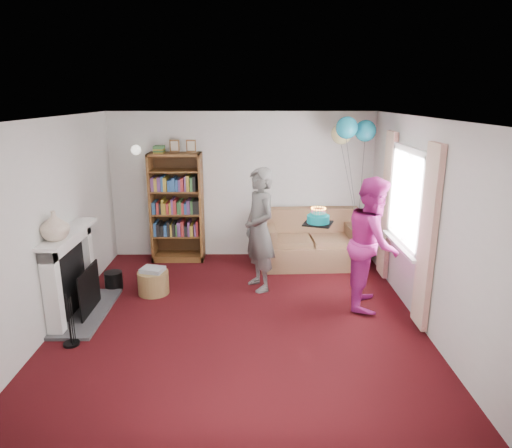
{
  "coord_description": "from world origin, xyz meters",
  "views": [
    {
      "loc": [
        0.17,
        -5.24,
        2.74
      ],
      "look_at": [
        0.22,
        0.6,
        1.1
      ],
      "focal_mm": 32.0,
      "sensor_mm": 36.0,
      "label": 1
    }
  ],
  "objects_px": {
    "sofa": "(310,244)",
    "person_magenta": "(373,243)",
    "person_striped": "(259,230)",
    "birthday_cake": "(318,219)",
    "bookcase": "(177,208)"
  },
  "relations": [
    {
      "from": "sofa",
      "to": "person_magenta",
      "type": "relative_size",
      "value": 0.96
    },
    {
      "from": "person_striped",
      "to": "birthday_cake",
      "type": "bearing_deg",
      "value": 33.82
    },
    {
      "from": "sofa",
      "to": "person_magenta",
      "type": "xyz_separation_m",
      "value": [
        0.61,
        -1.62,
        0.54
      ]
    },
    {
      "from": "bookcase",
      "to": "sofa",
      "type": "relative_size",
      "value": 1.21
    },
    {
      "from": "bookcase",
      "to": "birthday_cake",
      "type": "height_order",
      "value": "bookcase"
    },
    {
      "from": "person_magenta",
      "to": "birthday_cake",
      "type": "height_order",
      "value": "person_magenta"
    },
    {
      "from": "sofa",
      "to": "birthday_cake",
      "type": "xyz_separation_m",
      "value": [
        -0.11,
        -1.53,
        0.84
      ]
    },
    {
      "from": "sofa",
      "to": "person_striped",
      "type": "height_order",
      "value": "person_striped"
    },
    {
      "from": "bookcase",
      "to": "person_striped",
      "type": "distance_m",
      "value": 1.88
    },
    {
      "from": "person_striped",
      "to": "person_magenta",
      "type": "height_order",
      "value": "person_striped"
    },
    {
      "from": "bookcase",
      "to": "sofa",
      "type": "xyz_separation_m",
      "value": [
        2.25,
        -0.23,
        -0.57
      ]
    },
    {
      "from": "person_magenta",
      "to": "birthday_cake",
      "type": "distance_m",
      "value": 0.78
    },
    {
      "from": "birthday_cake",
      "to": "sofa",
      "type": "bearing_deg",
      "value": 85.85
    },
    {
      "from": "bookcase",
      "to": "person_striped",
      "type": "relative_size",
      "value": 1.15
    },
    {
      "from": "birthday_cake",
      "to": "bookcase",
      "type": "bearing_deg",
      "value": 140.64
    }
  ]
}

